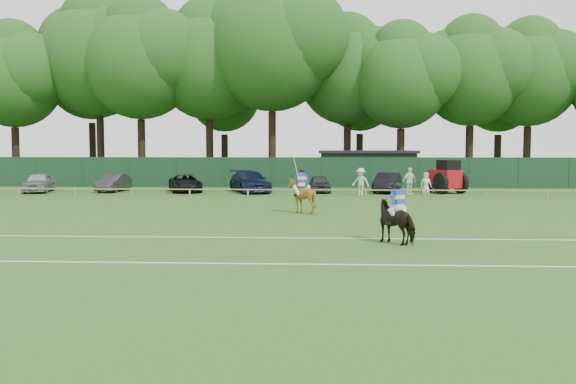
# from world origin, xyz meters

# --- Properties ---
(ground) EXTENTS (160.00, 160.00, 0.00)m
(ground) POSITION_xyz_m (0.00, 0.00, 0.00)
(ground) COLOR #1E4C14
(ground) RESTS_ON ground
(horse_dark) EXTENTS (1.83, 1.87, 1.52)m
(horse_dark) POSITION_xyz_m (4.56, -1.97, 0.76)
(horse_dark) COLOR black
(horse_dark) RESTS_ON ground
(horse_chestnut) EXTENTS (1.48, 1.65, 1.73)m
(horse_chestnut) POSITION_xyz_m (0.96, 7.48, 0.87)
(horse_chestnut) COLOR brown
(horse_chestnut) RESTS_ON ground
(sedan_silver) EXTENTS (2.66, 4.58, 1.47)m
(sedan_silver) POSITION_xyz_m (-18.81, 20.71, 0.73)
(sedan_silver) COLOR #A3A6A8
(sedan_silver) RESTS_ON ground
(sedan_grey) EXTENTS (1.63, 4.07, 1.32)m
(sedan_grey) POSITION_xyz_m (-13.54, 21.65, 0.66)
(sedan_grey) COLOR #2E2E31
(sedan_grey) RESTS_ON ground
(suv_black) EXTENTS (3.50, 5.08, 1.29)m
(suv_black) POSITION_xyz_m (-8.09, 21.57, 0.65)
(suv_black) COLOR black
(suv_black) RESTS_ON ground
(sedan_navy) EXTENTS (4.00, 5.87, 1.58)m
(sedan_navy) POSITION_xyz_m (-3.28, 21.62, 0.79)
(sedan_navy) COLOR #101933
(sedan_navy) RESTS_ON ground
(hatch_grey) EXTENTS (1.72, 3.77, 1.26)m
(hatch_grey) POSITION_xyz_m (1.88, 21.66, 0.63)
(hatch_grey) COLOR #2F2F32
(hatch_grey) RESTS_ON ground
(estate_black) EXTENTS (2.65, 4.65, 1.45)m
(estate_black) POSITION_xyz_m (6.84, 21.76, 0.73)
(estate_black) COLOR black
(estate_black) RESTS_ON ground
(spectator_left) EXTENTS (1.40, 1.12, 1.89)m
(spectator_left) POSITION_xyz_m (4.72, 19.03, 0.94)
(spectator_left) COLOR beige
(spectator_left) RESTS_ON ground
(spectator_mid) EXTENTS (1.21, 0.96, 1.91)m
(spectator_mid) POSITION_xyz_m (8.11, 19.47, 0.96)
(spectator_mid) COLOR white
(spectator_mid) RESTS_ON ground
(spectator_right) EXTENTS (0.80, 0.57, 1.56)m
(spectator_right) POSITION_xyz_m (9.36, 20.03, 0.78)
(spectator_right) COLOR silver
(spectator_right) RESTS_ON ground
(rider_dark) EXTENTS (0.78, 0.75, 1.41)m
(rider_dark) POSITION_xyz_m (4.57, -1.98, 1.46)
(rider_dark) COLOR silver
(rider_dark) RESTS_ON ground
(rider_chestnut) EXTENTS (0.94, 0.56, 2.05)m
(rider_chestnut) POSITION_xyz_m (0.96, 7.47, 1.64)
(rider_chestnut) COLOR silver
(rider_chestnut) RESTS_ON ground
(pitch_lines) EXTENTS (60.00, 5.10, 0.01)m
(pitch_lines) POSITION_xyz_m (0.00, -3.50, 0.01)
(pitch_lines) COLOR silver
(pitch_lines) RESTS_ON ground
(pitch_rail) EXTENTS (62.10, 0.10, 0.50)m
(pitch_rail) POSITION_xyz_m (0.00, 18.00, 0.45)
(pitch_rail) COLOR #997F5B
(pitch_rail) RESTS_ON ground
(perimeter_fence) EXTENTS (92.08, 0.08, 2.50)m
(perimeter_fence) POSITION_xyz_m (0.00, 27.00, 1.25)
(perimeter_fence) COLOR #14351E
(perimeter_fence) RESTS_ON ground
(utility_shed) EXTENTS (8.40, 4.40, 3.04)m
(utility_shed) POSITION_xyz_m (6.00, 30.00, 1.54)
(utility_shed) COLOR #14331E
(utility_shed) RESTS_ON ground
(tree_row) EXTENTS (96.00, 12.00, 21.00)m
(tree_row) POSITION_xyz_m (2.00, 35.00, 0.00)
(tree_row) COLOR #26561C
(tree_row) RESTS_ON ground
(tractor) EXTENTS (2.89, 3.38, 2.41)m
(tractor) POSITION_xyz_m (11.03, 21.36, 1.14)
(tractor) COLOR #A80F14
(tractor) RESTS_ON ground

